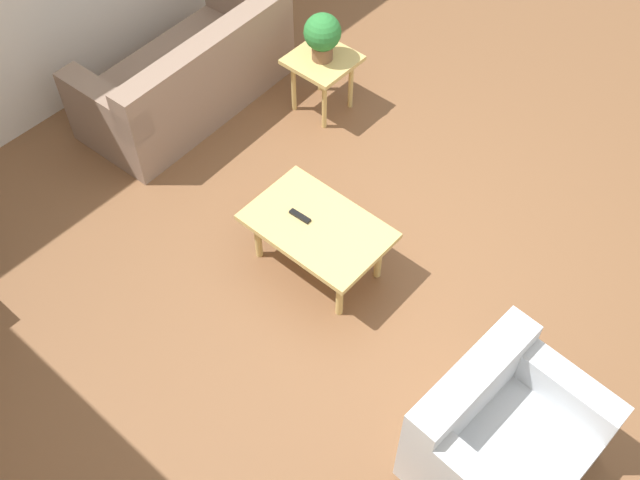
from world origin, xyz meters
The scene contains 7 objects.
ground_plane centered at (0.00, 0.00, 0.00)m, with size 14.00×14.00×0.00m, color brown.
sofa centered at (2.20, -0.28, 0.30)m, with size 0.91×1.82×0.79m.
armchair centered at (-1.40, 0.70, 0.31)m, with size 0.86×0.98×0.76m.
coffee_table centered at (0.31, 0.30, 0.39)m, with size 0.94×0.61×0.44m.
side_table_plant centered at (1.36, -0.97, 0.43)m, with size 0.50×0.50×0.51m.
potted_plant centered at (1.36, -0.97, 0.73)m, with size 0.29×0.29×0.39m.
remote_control centered at (0.44, 0.33, 0.45)m, with size 0.16×0.05×0.02m.
Camera 1 is at (-1.77, 2.65, 4.25)m, focal length 42.00 mm.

